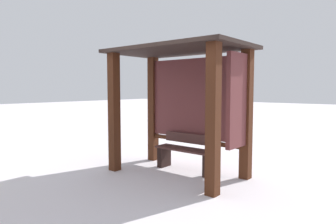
% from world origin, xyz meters
% --- Properties ---
extents(ground_plane, '(60.00, 60.00, 0.00)m').
position_xyz_m(ground_plane, '(0.00, 0.00, 0.00)').
color(ground_plane, silver).
extents(bus_shelter, '(2.69, 1.56, 2.42)m').
position_xyz_m(bus_shelter, '(0.10, 0.19, 1.63)').
color(bus_shelter, '#462212').
rests_on(bus_shelter, ground).
extents(bench_left_inside, '(1.32, 0.37, 0.74)m').
position_xyz_m(bench_left_inside, '(0.00, 0.31, 0.35)').
color(bench_left_inside, '#4A2C28').
rests_on(bench_left_inside, ground).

